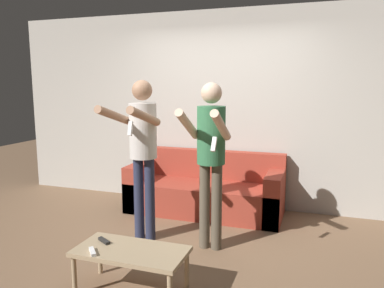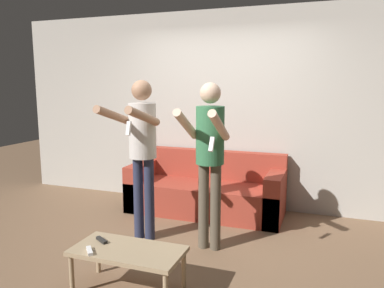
{
  "view_description": "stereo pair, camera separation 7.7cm",
  "coord_description": "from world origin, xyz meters",
  "px_view_note": "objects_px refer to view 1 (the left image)",
  "views": [
    {
      "loc": [
        1.29,
        -3.52,
        1.71
      ],
      "look_at": [
        -0.11,
        0.57,
        1.01
      ],
      "focal_mm": 35.0,
      "sensor_mm": 36.0,
      "label": 1
    },
    {
      "loc": [
        1.36,
        -3.49,
        1.71
      ],
      "look_at": [
        -0.11,
        0.57,
        1.01
      ],
      "focal_mm": 35.0,
      "sensor_mm": 36.0,
      "label": 2
    }
  ],
  "objects_px": {
    "coffee_table": "(131,254)",
    "remote_near": "(92,252)",
    "person_standing_left": "(142,142)",
    "couch": "(205,192)",
    "person_standing_right": "(211,149)",
    "remote_far": "(104,241)"
  },
  "relations": [
    {
      "from": "person_standing_right",
      "to": "remote_near",
      "type": "height_order",
      "value": "person_standing_right"
    },
    {
      "from": "couch",
      "to": "coffee_table",
      "type": "bearing_deg",
      "value": -90.15
    },
    {
      "from": "person_standing_left",
      "to": "person_standing_right",
      "type": "distance_m",
      "value": 0.76
    },
    {
      "from": "person_standing_left",
      "to": "remote_near",
      "type": "bearing_deg",
      "value": -84.31
    },
    {
      "from": "couch",
      "to": "remote_near",
      "type": "relative_size",
      "value": 15.06
    },
    {
      "from": "couch",
      "to": "person_standing_left",
      "type": "relative_size",
      "value": 1.17
    },
    {
      "from": "couch",
      "to": "coffee_table",
      "type": "distance_m",
      "value": 2.09
    },
    {
      "from": "couch",
      "to": "person_standing_left",
      "type": "xyz_separation_m",
      "value": [
        -0.38,
        -1.1,
        0.81
      ]
    },
    {
      "from": "remote_far",
      "to": "person_standing_right",
      "type": "bearing_deg",
      "value": 54.82
    },
    {
      "from": "couch",
      "to": "remote_far",
      "type": "xyz_separation_m",
      "value": [
        -0.29,
        -2.04,
        0.11
      ]
    },
    {
      "from": "remote_near",
      "to": "remote_far",
      "type": "bearing_deg",
      "value": 97.03
    },
    {
      "from": "couch",
      "to": "remote_near",
      "type": "xyz_separation_m",
      "value": [
        -0.26,
        -2.25,
        0.11
      ]
    },
    {
      "from": "person_standing_left",
      "to": "coffee_table",
      "type": "bearing_deg",
      "value": -69.49
    },
    {
      "from": "remote_far",
      "to": "person_standing_left",
      "type": "bearing_deg",
      "value": 95.39
    },
    {
      "from": "remote_near",
      "to": "remote_far",
      "type": "xyz_separation_m",
      "value": [
        -0.03,
        0.21,
        0.0
      ]
    },
    {
      "from": "person_standing_left",
      "to": "remote_far",
      "type": "distance_m",
      "value": 1.18
    },
    {
      "from": "coffee_table",
      "to": "person_standing_right",
      "type": "bearing_deg",
      "value": 69.02
    },
    {
      "from": "couch",
      "to": "person_standing_right",
      "type": "xyz_separation_m",
      "value": [
        0.38,
        -1.09,
        0.78
      ]
    },
    {
      "from": "coffee_table",
      "to": "remote_near",
      "type": "distance_m",
      "value": 0.31
    },
    {
      "from": "couch",
      "to": "coffee_table",
      "type": "xyz_separation_m",
      "value": [
        -0.01,
        -2.09,
        0.06
      ]
    },
    {
      "from": "person_standing_right",
      "to": "remote_far",
      "type": "xyz_separation_m",
      "value": [
        -0.67,
        -0.95,
        -0.68
      ]
    },
    {
      "from": "person_standing_left",
      "to": "coffee_table",
      "type": "distance_m",
      "value": 1.31
    }
  ]
}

